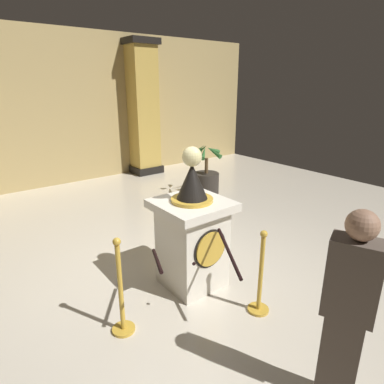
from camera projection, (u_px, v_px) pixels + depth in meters
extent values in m
plane|color=beige|center=(178.00, 280.00, 4.31)|extent=(12.79, 12.79, 0.00)
cube|color=tan|center=(44.00, 110.00, 7.79)|extent=(12.79, 0.16, 3.72)
cube|color=silver|center=(192.00, 247.00, 4.10)|extent=(0.67, 0.67, 1.03)
cube|color=silver|center=(192.00, 205.00, 3.92)|extent=(0.84, 0.84, 0.10)
cylinder|color=gold|center=(211.00, 249.00, 3.80)|extent=(0.43, 0.03, 0.43)
cylinder|color=black|center=(210.00, 249.00, 3.81)|extent=(0.48, 0.01, 0.48)
cylinder|color=gold|center=(192.00, 200.00, 3.90)|extent=(0.51, 0.51, 0.04)
cone|color=black|center=(192.00, 181.00, 3.83)|extent=(0.37, 0.37, 0.43)
cylinder|color=gold|center=(192.00, 164.00, 3.76)|extent=(0.03, 0.03, 0.06)
sphere|color=beige|center=(192.00, 157.00, 3.74)|extent=(0.23, 0.23, 0.23)
cylinder|color=gold|center=(124.00, 329.00, 3.43)|extent=(0.24, 0.24, 0.03)
cylinder|color=gold|center=(121.00, 290.00, 3.28)|extent=(0.05, 0.05, 0.99)
sphere|color=gold|center=(117.00, 242.00, 3.11)|extent=(0.08, 0.08, 0.08)
cylinder|color=gold|center=(258.00, 309.00, 3.73)|extent=(0.24, 0.24, 0.03)
cylinder|color=gold|center=(261.00, 275.00, 3.59)|extent=(0.05, 0.05, 0.92)
sphere|color=gold|center=(264.00, 234.00, 3.43)|extent=(0.08, 0.08, 0.08)
cylinder|color=black|center=(157.00, 260.00, 3.26)|extent=(0.36, 0.70, 0.22)
cylinder|color=black|center=(229.00, 252.00, 3.41)|extent=(0.36, 0.70, 0.22)
sphere|color=black|center=(194.00, 264.00, 3.37)|extent=(0.04, 0.04, 0.04)
cube|color=black|center=(145.00, 168.00, 9.54)|extent=(0.79, 0.79, 0.20)
cube|color=gold|center=(142.00, 109.00, 9.01)|extent=(0.69, 0.69, 3.57)
cube|color=black|center=(139.00, 41.00, 8.47)|extent=(0.83, 0.83, 0.16)
cylinder|color=#2D2823|center=(206.00, 184.00, 7.59)|extent=(0.58, 0.58, 0.50)
cylinder|color=brown|center=(206.00, 166.00, 7.45)|extent=(0.08, 0.08, 0.35)
cone|color=#2D662D|center=(213.00, 150.00, 7.49)|extent=(0.44, 0.16, 0.25)
cone|color=#2D662D|center=(202.00, 149.00, 7.52)|extent=(0.15, 0.41, 0.33)
cone|color=#2D662D|center=(197.00, 151.00, 7.36)|extent=(0.33, 0.33, 0.37)
cone|color=#2D662D|center=(204.00, 153.00, 7.16)|extent=(0.39, 0.33, 0.29)
cone|color=#2D662D|center=(214.00, 152.00, 7.21)|extent=(0.15, 0.43, 0.26)
cube|color=brown|center=(338.00, 358.00, 2.58)|extent=(0.27, 0.33, 0.82)
cube|color=brown|center=(353.00, 279.00, 2.35)|extent=(0.34, 0.42, 0.62)
sphere|color=#997056|center=(362.00, 225.00, 2.21)|extent=(0.22, 0.22, 0.22)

